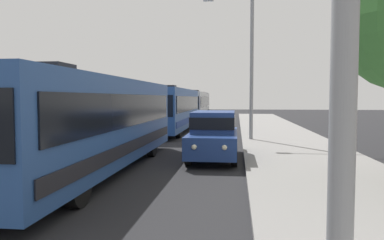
{
  "coord_description": "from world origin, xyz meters",
  "views": [
    {
      "loc": [
        3.3,
        1.26,
        2.44
      ],
      "look_at": [
        1.34,
        17.46,
        1.46
      ],
      "focal_mm": 34.63,
      "sensor_mm": 36.0,
      "label": 1
    }
  ],
  "objects_px": {
    "box_truck_oncoming": "(173,104)",
    "streetlamp_mid": "(252,51)",
    "bus_lead": "(95,121)",
    "bus_second_in_line": "(172,108)",
    "bus_middle": "(194,105)",
    "white_suv": "(214,133)"
  },
  "relations": [
    {
      "from": "box_truck_oncoming",
      "to": "streetlamp_mid",
      "type": "xyz_separation_m",
      "value": [
        8.7,
        -24.48,
        3.33
      ]
    },
    {
      "from": "bus_lead",
      "to": "bus_second_in_line",
      "type": "bearing_deg",
      "value": 90.0
    },
    {
      "from": "bus_lead",
      "to": "bus_second_in_line",
      "type": "relative_size",
      "value": 1.03
    },
    {
      "from": "bus_second_in_line",
      "to": "bus_middle",
      "type": "distance_m",
      "value": 13.58
    },
    {
      "from": "bus_lead",
      "to": "box_truck_oncoming",
      "type": "distance_m",
      "value": 33.87
    },
    {
      "from": "bus_lead",
      "to": "streetlamp_mid",
      "type": "height_order",
      "value": "streetlamp_mid"
    },
    {
      "from": "bus_second_in_line",
      "to": "bus_middle",
      "type": "bearing_deg",
      "value": 90.0
    },
    {
      "from": "bus_lead",
      "to": "bus_middle",
      "type": "bearing_deg",
      "value": 90.0
    },
    {
      "from": "white_suv",
      "to": "streetlamp_mid",
      "type": "bearing_deg",
      "value": 74.41
    },
    {
      "from": "bus_lead",
      "to": "box_truck_oncoming",
      "type": "bearing_deg",
      "value": 95.59
    },
    {
      "from": "bus_middle",
      "to": "streetlamp_mid",
      "type": "distance_m",
      "value": 19.72
    },
    {
      "from": "bus_second_in_line",
      "to": "white_suv",
      "type": "xyz_separation_m",
      "value": [
        3.7,
        -11.19,
        -0.66
      ]
    },
    {
      "from": "bus_second_in_line",
      "to": "streetlamp_mid",
      "type": "bearing_deg",
      "value": -43.34
    },
    {
      "from": "bus_middle",
      "to": "white_suv",
      "type": "xyz_separation_m",
      "value": [
        3.7,
        -24.76,
        -0.66
      ]
    },
    {
      "from": "bus_lead",
      "to": "streetlamp_mid",
      "type": "distance_m",
      "value": 11.2
    },
    {
      "from": "bus_middle",
      "to": "white_suv",
      "type": "height_order",
      "value": "bus_middle"
    },
    {
      "from": "box_truck_oncoming",
      "to": "streetlamp_mid",
      "type": "height_order",
      "value": "streetlamp_mid"
    },
    {
      "from": "bus_middle",
      "to": "box_truck_oncoming",
      "type": "distance_m",
      "value": 6.68
    },
    {
      "from": "bus_second_in_line",
      "to": "box_truck_oncoming",
      "type": "relative_size",
      "value": 1.46
    },
    {
      "from": "bus_middle",
      "to": "bus_lead",
      "type": "bearing_deg",
      "value": -90.0
    },
    {
      "from": "bus_lead",
      "to": "white_suv",
      "type": "height_order",
      "value": "bus_lead"
    },
    {
      "from": "bus_lead",
      "to": "bus_second_in_line",
      "type": "height_order",
      "value": "same"
    }
  ]
}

